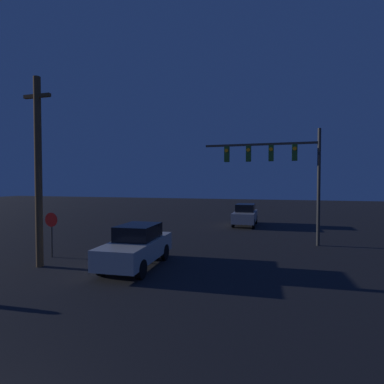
# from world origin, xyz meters

# --- Properties ---
(car_near) EXTENTS (1.89, 4.42, 1.71)m
(car_near) POSITION_xyz_m (-1.43, 9.34, 0.86)
(car_near) COLOR beige
(car_near) RESTS_ON ground_plane
(car_far) EXTENTS (1.73, 4.34, 1.71)m
(car_far) POSITION_xyz_m (1.62, 22.40, 0.86)
(car_far) COLOR #99999E
(car_far) RESTS_ON ground_plane
(traffic_signal_mast) EXTENTS (6.36, 0.30, 6.36)m
(traffic_signal_mast) POSITION_xyz_m (4.19, 15.75, 4.49)
(traffic_signal_mast) COLOR #2D2D2D
(traffic_signal_mast) RESTS_ON ground_plane
(stop_sign) EXTENTS (0.65, 0.07, 2.06)m
(stop_sign) POSITION_xyz_m (-5.91, 9.69, 1.42)
(stop_sign) COLOR #2D2D2D
(stop_sign) RESTS_ON ground_plane
(utility_pole) EXTENTS (1.24, 0.28, 7.68)m
(utility_pole) POSITION_xyz_m (-5.27, 8.28, 3.96)
(utility_pole) COLOR brown
(utility_pole) RESTS_ON ground_plane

